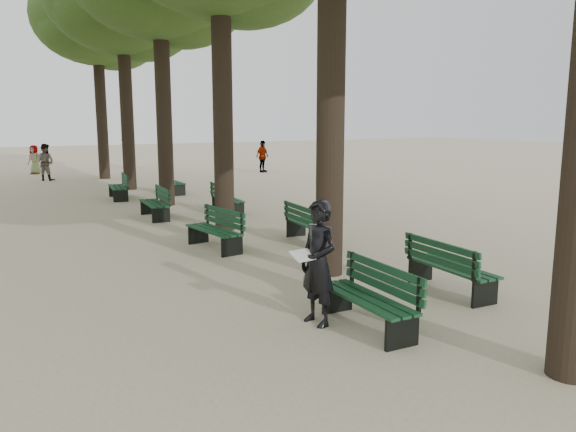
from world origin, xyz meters
TOP-DOWN VIEW (x-y plane):
  - ground at (0.00, 0.00)m, footprint 120.00×120.00m
  - tree_central_5 at (1.50, 23.00)m, footprint 6.00×6.00m
  - bench_left_0 at (0.37, 0.34)m, footprint 0.64×1.82m
  - bench_left_1 at (0.37, 5.98)m, footprint 0.78×1.85m
  - bench_left_2 at (0.37, 10.64)m, footprint 0.68×1.83m
  - bench_left_3 at (0.37, 15.26)m, footprint 0.78×1.86m
  - bench_right_0 at (2.63, 0.97)m, footprint 0.67×1.83m
  - bench_right_1 at (2.63, 5.51)m, footprint 0.75×1.85m
  - bench_right_2 at (2.63, 10.41)m, footprint 0.71×1.84m
  - bench_right_3 at (2.63, 15.84)m, footprint 0.59×1.81m
  - man_with_map at (-0.13, 0.85)m, footprint 0.67×0.77m
  - pedestrian_d at (-1.26, 27.19)m, footprint 0.74×0.77m
  - pedestrian_c at (9.83, 22.07)m, footprint 1.08×0.77m
  - pedestrian_a at (-1.15, 23.43)m, footprint 0.88×0.82m
  - pedestrian_b at (4.10, 28.85)m, footprint 0.95×1.26m

SIDE VIEW (x-z plane):
  - ground at x=0.00m, z-range 0.00..0.00m
  - bench_left_0 at x=0.37m, z-range -0.19..0.73m
  - bench_left_1 at x=0.37m, z-range -0.19..0.73m
  - bench_left_2 at x=0.37m, z-range -0.19..0.73m
  - bench_left_3 at x=0.37m, z-range -0.19..0.73m
  - bench_right_0 at x=2.63m, z-range -0.19..0.73m
  - bench_right_1 at x=2.63m, z-range -0.19..0.73m
  - bench_right_2 at x=2.63m, z-range -0.19..0.73m
  - bench_right_3 at x=2.63m, z-range -0.19..0.73m
  - pedestrian_d at x=-1.26m, z-range 0.00..1.55m
  - pedestrian_c at x=9.83m, z-range 0.00..1.75m
  - pedestrian_a at x=-1.15m, z-range 0.00..1.76m
  - man_with_map at x=-0.13m, z-range 0.00..1.82m
  - pedestrian_b at x=4.10m, z-range 0.00..1.91m
  - tree_central_5 at x=1.50m, z-range 2.68..12.63m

